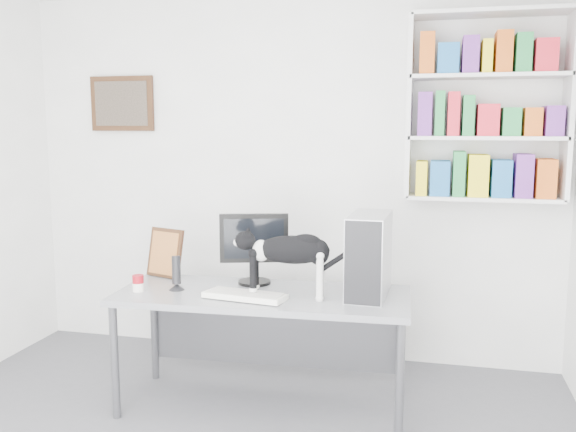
{
  "coord_description": "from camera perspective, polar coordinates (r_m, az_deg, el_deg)",
  "views": [
    {
      "loc": [
        1.07,
        -2.41,
        1.73
      ],
      "look_at": [
        0.13,
        1.53,
        1.13
      ],
      "focal_mm": 38.0,
      "sensor_mm": 36.0,
      "label": 1
    }
  ],
  "objects": [
    {
      "name": "wall_art",
      "position": [
        4.98,
        -15.26,
        10.11
      ],
      "size": [
        0.52,
        0.04,
        0.42
      ],
      "primitive_type": "cube",
      "color": "#412915",
      "rests_on": "room"
    },
    {
      "name": "monitor",
      "position": [
        3.86,
        -3.19,
        -3.02
      ],
      "size": [
        0.47,
        0.32,
        0.46
      ],
      "primitive_type": "cube",
      "rotation": [
        0.0,
        0.0,
        0.29
      ],
      "color": "black",
      "rests_on": "desk"
    },
    {
      "name": "leaning_print",
      "position": [
        4.13,
        -11.41,
        -3.32
      ],
      "size": [
        0.29,
        0.19,
        0.34
      ],
      "primitive_type": "cube",
      "rotation": [
        0.0,
        0.0,
        -0.32
      ],
      "color": "#412915",
      "rests_on": "desk"
    },
    {
      "name": "keyboard",
      "position": [
        3.58,
        -4.03,
        -7.43
      ],
      "size": [
        0.5,
        0.25,
        0.04
      ],
      "primitive_type": "cube",
      "rotation": [
        0.0,
        0.0,
        -0.13
      ],
      "color": "white",
      "rests_on": "desk"
    },
    {
      "name": "speaker",
      "position": [
        3.8,
        -10.41,
        -5.2
      ],
      "size": [
        0.12,
        0.12,
        0.22
      ],
      "primitive_type": "cylinder",
      "rotation": [
        0.0,
        0.0,
        0.39
      ],
      "color": "black",
      "rests_on": "desk"
    },
    {
      "name": "soup_can",
      "position": [
        3.83,
        -13.84,
        -6.13
      ],
      "size": [
        0.09,
        0.09,
        0.1
      ],
      "primitive_type": "cylinder",
      "rotation": [
        0.0,
        0.0,
        0.41
      ],
      "color": "maroon",
      "rests_on": "desk"
    },
    {
      "name": "desk",
      "position": [
        3.82,
        -2.39,
        -12.48
      ],
      "size": [
        1.79,
        0.76,
        0.73
      ],
      "primitive_type": "cube",
      "rotation": [
        0.0,
        0.0,
        0.05
      ],
      "color": "gray",
      "rests_on": "room"
    },
    {
      "name": "cat",
      "position": [
        3.54,
        0.16,
        -4.66
      ],
      "size": [
        0.64,
        0.23,
        0.39
      ],
      "primitive_type": null,
      "rotation": [
        0.0,
        0.0,
        0.11
      ],
      "color": "black",
      "rests_on": "desk"
    },
    {
      "name": "bookshelf",
      "position": [
        4.27,
        18.1,
        9.65
      ],
      "size": [
        1.03,
        0.28,
        1.24
      ],
      "primitive_type": "cube",
      "color": "silver",
      "rests_on": "room"
    },
    {
      "name": "pc_tower",
      "position": [
        3.64,
        7.59,
        -3.6
      ],
      "size": [
        0.24,
        0.49,
        0.49
      ],
      "primitive_type": "cube",
      "rotation": [
        0.0,
        0.0,
        -0.04
      ],
      "color": "#ACACB1",
      "rests_on": "desk"
    },
    {
      "name": "room",
      "position": [
        2.66,
        -10.43,
        0.13
      ],
      "size": [
        4.01,
        4.01,
        2.7
      ],
      "color": "#4C4D51",
      "rests_on": "ground"
    }
  ]
}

